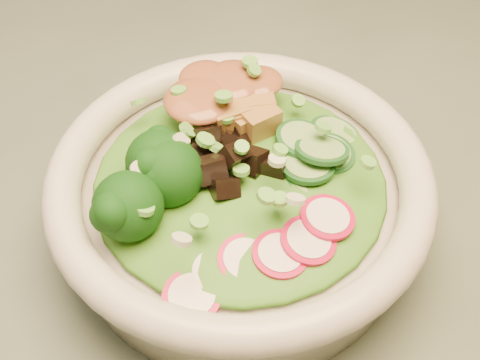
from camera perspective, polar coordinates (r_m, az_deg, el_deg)
salad_bowl at (r=0.49m, az=0.00°, el=-1.58°), size 0.28×0.28×0.08m
lettuce_bed at (r=0.47m, az=0.00°, el=0.08°), size 0.21×0.21×0.02m
broccoli_florets at (r=0.45m, az=-7.71°, el=-0.51°), size 0.09×0.08×0.05m
radish_slices at (r=0.43m, az=3.11°, el=-5.88°), size 0.12×0.06×0.02m
cucumber_slices at (r=0.48m, az=7.67°, el=2.72°), size 0.08×0.08×0.04m
mushroom_heap at (r=0.47m, az=-0.45°, el=2.34°), size 0.08×0.08×0.04m
tofu_cubes at (r=0.51m, az=-2.00°, el=6.23°), size 0.10×0.07×0.04m
peanut_sauce at (r=0.50m, az=-2.04°, el=7.37°), size 0.07×0.06×0.02m
scallion_garnish at (r=0.46m, az=0.00°, el=2.18°), size 0.20×0.20×0.02m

